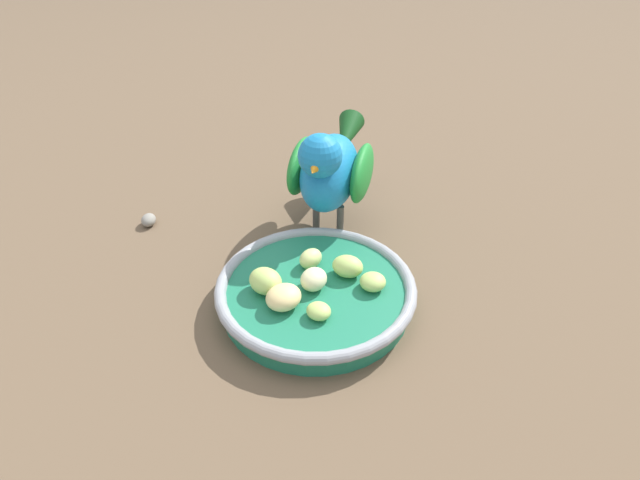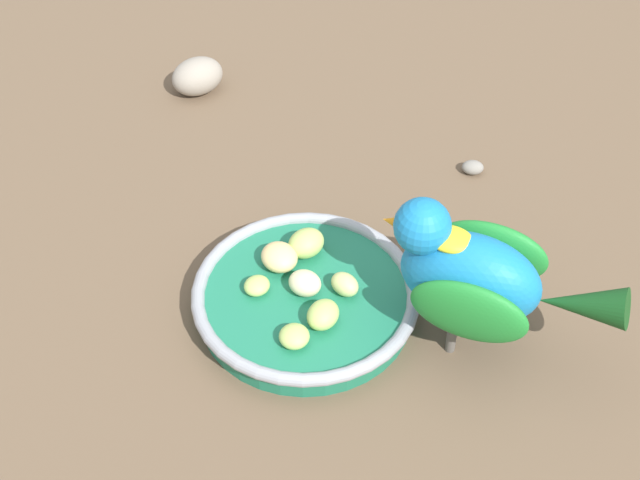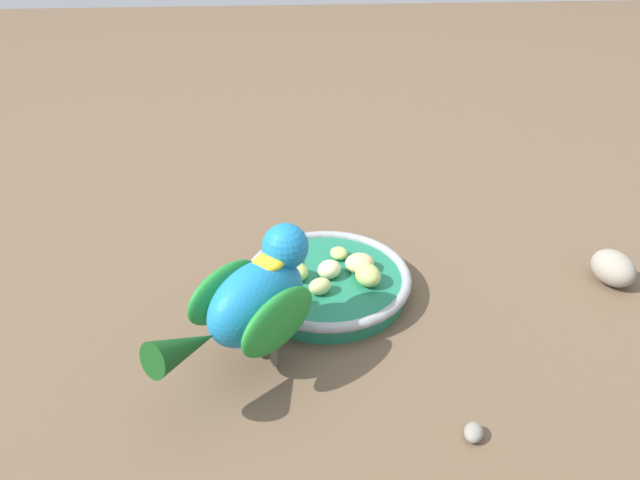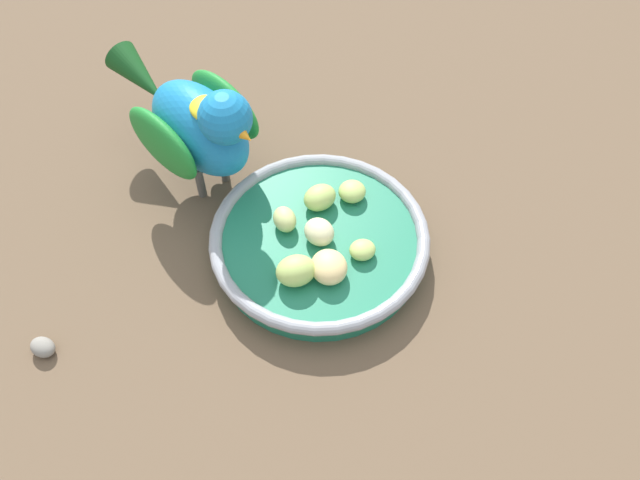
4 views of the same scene
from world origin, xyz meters
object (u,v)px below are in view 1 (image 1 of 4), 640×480
(apple_piece_5, at_px, (311,258))
(apple_piece_0, at_px, (322,310))
(apple_piece_4, at_px, (264,280))
(apple_piece_6, at_px, (348,266))
(apple_piece_2, at_px, (314,279))
(pebble_0, at_px, (149,220))
(parrot, at_px, (330,167))
(feeding_bowl, at_px, (316,292))
(apple_piece_3, at_px, (284,297))
(apple_piece_1, at_px, (373,282))

(apple_piece_5, bearing_deg, apple_piece_0, 70.61)
(apple_piece_4, xyz_separation_m, apple_piece_6, (-0.09, 0.02, -0.00))
(apple_piece_2, relative_size, apple_piece_6, 0.93)
(apple_piece_5, height_order, pebble_0, apple_piece_5)
(apple_piece_6, bearing_deg, apple_piece_2, 1.77)
(apple_piece_6, distance_m, parrot, 0.14)
(apple_piece_5, relative_size, apple_piece_6, 0.85)
(apple_piece_2, distance_m, pebble_0, 0.27)
(feeding_bowl, bearing_deg, pebble_0, -63.53)
(apple_piece_3, relative_size, apple_piece_6, 1.11)
(apple_piece_0, relative_size, apple_piece_4, 0.68)
(apple_piece_1, height_order, pebble_0, apple_piece_1)
(apple_piece_1, xyz_separation_m, apple_piece_5, (0.04, -0.06, 0.00))
(apple_piece_3, distance_m, apple_piece_6, 0.08)
(apple_piece_3, distance_m, pebble_0, 0.27)
(apple_piece_1, bearing_deg, apple_piece_5, -58.49)
(apple_piece_0, height_order, parrot, parrot)
(feeding_bowl, relative_size, apple_piece_2, 6.81)
(feeding_bowl, relative_size, parrot, 1.18)
(apple_piece_5, relative_size, pebble_0, 1.20)
(apple_piece_3, height_order, parrot, parrot)
(apple_piece_1, height_order, parrot, parrot)
(apple_piece_0, height_order, pebble_0, apple_piece_0)
(apple_piece_2, distance_m, apple_piece_4, 0.05)
(apple_piece_0, distance_m, apple_piece_1, 0.07)
(apple_piece_2, height_order, apple_piece_3, same)
(feeding_bowl, height_order, apple_piece_5, apple_piece_5)
(apple_piece_1, bearing_deg, parrot, -102.92)
(apple_piece_1, height_order, apple_piece_3, apple_piece_3)
(parrot, distance_m, pebble_0, 0.25)
(apple_piece_0, relative_size, apple_piece_3, 0.67)
(parrot, relative_size, pebble_0, 7.56)
(apple_piece_6, height_order, parrot, parrot)
(apple_piece_4, xyz_separation_m, pebble_0, (0.07, -0.22, -0.03))
(apple_piece_1, xyz_separation_m, apple_piece_3, (0.09, -0.02, 0.00))
(apple_piece_2, height_order, apple_piece_6, same)
(apple_piece_3, bearing_deg, apple_piece_5, -140.44)
(apple_piece_2, height_order, apple_piece_4, apple_piece_4)
(apple_piece_0, height_order, apple_piece_5, apple_piece_5)
(apple_piece_0, bearing_deg, apple_piece_1, -170.68)
(feeding_bowl, relative_size, apple_piece_1, 7.73)
(apple_piece_3, height_order, pebble_0, apple_piece_3)
(feeding_bowl, xyz_separation_m, apple_piece_6, (-0.04, -0.00, 0.02))
(feeding_bowl, relative_size, apple_piece_6, 6.30)
(apple_piece_5, bearing_deg, apple_piece_1, 121.51)
(apple_piece_2, relative_size, apple_piece_5, 1.09)
(apple_piece_1, relative_size, apple_piece_6, 0.82)
(apple_piece_5, bearing_deg, parrot, -130.00)
(apple_piece_2, bearing_deg, feeding_bowl, 176.25)
(apple_piece_1, bearing_deg, apple_piece_3, -11.95)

